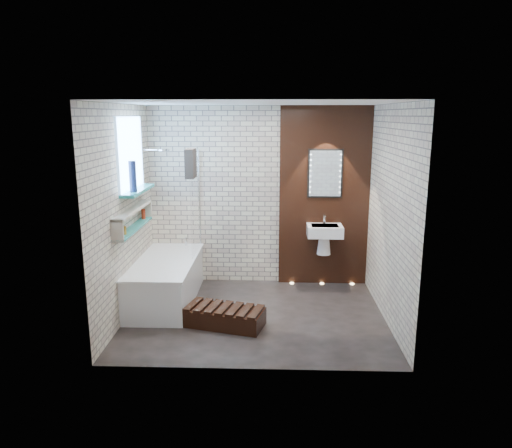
{
  "coord_description": "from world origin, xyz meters",
  "views": [
    {
      "loc": [
        0.21,
        -5.63,
        2.47
      ],
      "look_at": [
        0.0,
        0.15,
        1.15
      ],
      "focal_mm": 33.67,
      "sensor_mm": 36.0,
      "label": 1
    }
  ],
  "objects_px": {
    "bathtub": "(166,280)",
    "bath_screen": "(195,203)",
    "led_mirror": "(325,174)",
    "washbasin": "(324,235)",
    "walnut_step": "(224,317)"
  },
  "relations": [
    {
      "from": "bath_screen",
      "to": "walnut_step",
      "type": "distance_m",
      "value": 1.75
    },
    {
      "from": "washbasin",
      "to": "led_mirror",
      "type": "relative_size",
      "value": 0.83
    },
    {
      "from": "led_mirror",
      "to": "walnut_step",
      "type": "height_order",
      "value": "led_mirror"
    },
    {
      "from": "led_mirror",
      "to": "washbasin",
      "type": "bearing_deg",
      "value": -90.0
    },
    {
      "from": "washbasin",
      "to": "led_mirror",
      "type": "height_order",
      "value": "led_mirror"
    },
    {
      "from": "bath_screen",
      "to": "led_mirror",
      "type": "height_order",
      "value": "led_mirror"
    },
    {
      "from": "bathtub",
      "to": "walnut_step",
      "type": "height_order",
      "value": "bathtub"
    },
    {
      "from": "bath_screen",
      "to": "led_mirror",
      "type": "xyz_separation_m",
      "value": [
        1.82,
        0.34,
        0.37
      ]
    },
    {
      "from": "bath_screen",
      "to": "walnut_step",
      "type": "height_order",
      "value": "bath_screen"
    },
    {
      "from": "bath_screen",
      "to": "washbasin",
      "type": "bearing_deg",
      "value": 5.78
    },
    {
      "from": "washbasin",
      "to": "led_mirror",
      "type": "distance_m",
      "value": 0.88
    },
    {
      "from": "bath_screen",
      "to": "washbasin",
      "type": "xyz_separation_m",
      "value": [
        1.82,
        0.18,
        -0.49
      ]
    },
    {
      "from": "bathtub",
      "to": "washbasin",
      "type": "bearing_deg",
      "value": 16.01
    },
    {
      "from": "led_mirror",
      "to": "bath_screen",
      "type": "bearing_deg",
      "value": -169.34
    },
    {
      "from": "bathtub",
      "to": "bath_screen",
      "type": "distance_m",
      "value": 1.14
    }
  ]
}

